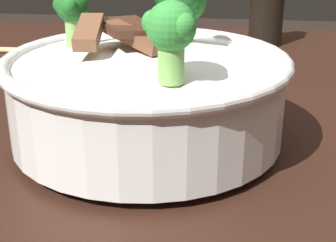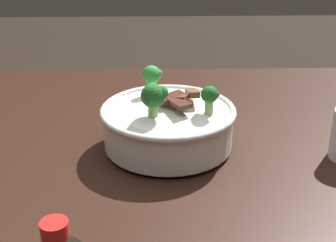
{
  "view_description": "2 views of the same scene",
  "coord_description": "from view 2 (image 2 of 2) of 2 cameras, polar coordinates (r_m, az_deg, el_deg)",
  "views": [
    {
      "loc": [
        -0.02,
        0.45,
        1.02
      ],
      "look_at": [
        0.03,
        0.06,
        0.86
      ],
      "focal_mm": 53.84,
      "sensor_mm": 36.0,
      "label": 1
    },
    {
      "loc": [
        0.03,
        -0.78,
        1.26
      ],
      "look_at": [
        0.06,
        0.06,
        0.87
      ],
      "focal_mm": 50.33,
      "sensor_mm": 36.0,
      "label": 2
    }
  ],
  "objects": [
    {
      "name": "dining_table",
      "position": [
        0.96,
        -3.25,
        -10.66
      ],
      "size": [
        1.33,
        1.01,
        0.82
      ],
      "color": "black",
      "rests_on": "ground"
    },
    {
      "name": "rice_bowl",
      "position": [
        0.9,
        -0.0,
        -0.03
      ],
      "size": [
        0.26,
        0.26,
        0.15
      ],
      "color": "white",
      "rests_on": "dining_table"
    }
  ]
}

